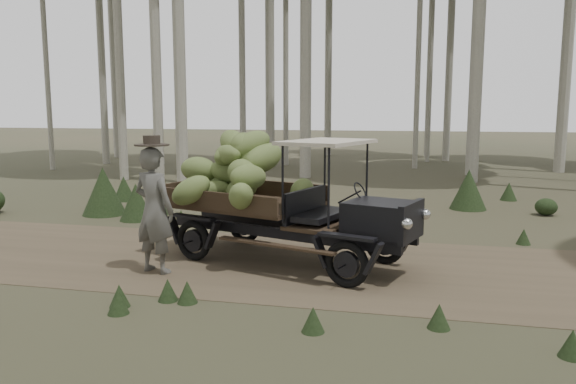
{
  "coord_description": "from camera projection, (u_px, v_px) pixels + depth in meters",
  "views": [
    {
      "loc": [
        -0.35,
        -8.74,
        2.52
      ],
      "look_at": [
        -2.39,
        0.11,
        1.18
      ],
      "focal_mm": 35.0,
      "sensor_mm": 36.0,
      "label": 1
    }
  ],
  "objects": [
    {
      "name": "ground",
      "position": [
        436.0,
        273.0,
        8.72
      ],
      "size": [
        120.0,
        120.0,
        0.0
      ],
      "primitive_type": "plane",
      "color": "#473D2B",
      "rests_on": "ground"
    },
    {
      "name": "dirt_track",
      "position": [
        436.0,
        273.0,
        8.72
      ],
      "size": [
        70.0,
        4.0,
        0.01
      ],
      "primitive_type": "cube",
      "color": "brown",
      "rests_on": "ground"
    },
    {
      "name": "banana_truck",
      "position": [
        260.0,
        183.0,
        9.41
      ],
      "size": [
        4.67,
        2.8,
        2.26
      ],
      "rotation": [
        0.0,
        0.0,
        -0.32
      ],
      "color": "black",
      "rests_on": "ground"
    },
    {
      "name": "farmer",
      "position": [
        154.0,
        209.0,
        8.63
      ],
      "size": [
        0.82,
        0.65,
        2.13
      ],
      "rotation": [
        0.0,
        0.0,
        2.86
      ],
      "color": "#56554F",
      "rests_on": "ground"
    },
    {
      "name": "undergrowth",
      "position": [
        547.0,
        260.0,
        7.78
      ],
      "size": [
        21.03,
        21.58,
        1.15
      ],
      "color": "#233319",
      "rests_on": "ground"
    }
  ]
}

